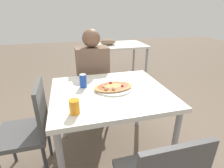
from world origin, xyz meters
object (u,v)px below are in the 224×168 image
object	(u,v)px
chair_side_left	(30,127)
dining_table	(110,98)
person_seated	(93,70)
drink_glass	(74,107)
soda_can	(83,81)
chair_far_seated	(92,83)
pizza_main	(113,87)

from	to	relation	value
chair_side_left	dining_table	bearing A→B (deg)	-87.21
person_seated	drink_glass	world-z (taller)	person_seated
soda_can	drink_glass	bearing A→B (deg)	-103.62
dining_table	chair_far_seated	distance (m)	0.80
chair_side_left	soda_can	distance (m)	0.60
person_seated	drink_glass	distance (m)	1.00
chair_far_seated	soda_can	world-z (taller)	chair_far_seated
pizza_main	soda_can	distance (m)	0.29
soda_can	drink_glass	world-z (taller)	soda_can
chair_far_seated	drink_glass	world-z (taller)	chair_far_seated
dining_table	soda_can	bearing A→B (deg)	146.67
dining_table	pizza_main	size ratio (longest dim) A/B	2.71
dining_table	person_seated	bearing A→B (deg)	94.61
chair_side_left	chair_far_seated	bearing A→B (deg)	-38.77
person_seated	soda_can	distance (m)	0.55
dining_table	chair_side_left	world-z (taller)	chair_side_left
dining_table	chair_far_seated	world-z (taller)	chair_far_seated
person_seated	chair_far_seated	bearing A→B (deg)	-90.00
chair_side_left	pizza_main	size ratio (longest dim) A/B	2.31
pizza_main	drink_glass	size ratio (longest dim) A/B	3.66
soda_can	drink_glass	xyz separation A→B (m)	(-0.11, -0.44, -0.01)
dining_table	drink_glass	size ratio (longest dim) A/B	9.92
person_seated	pizza_main	world-z (taller)	person_seated
chair_far_seated	person_seated	bearing A→B (deg)	90.00
dining_table	chair_side_left	bearing A→B (deg)	-177.21
pizza_main	soda_can	size ratio (longest dim) A/B	3.05
soda_can	person_seated	bearing A→B (deg)	72.00
dining_table	chair_far_seated	bearing A→B (deg)	93.95
pizza_main	drink_glass	xyz separation A→B (m)	(-0.37, -0.32, 0.03)
chair_side_left	soda_can	bearing A→B (deg)	-69.51
pizza_main	soda_can	world-z (taller)	soda_can
chair_far_seated	chair_side_left	world-z (taller)	same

